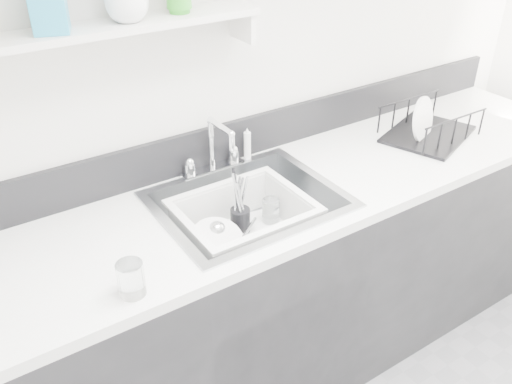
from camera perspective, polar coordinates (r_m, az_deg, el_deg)
room_shell at (r=1.05m, az=24.06°, el=14.85°), size 3.50×3.00×2.60m
counter_run at (r=2.19m, az=-0.73°, el=-11.11°), size 3.20×0.62×0.92m
backsplash at (r=2.09m, az=-5.28°, el=4.65°), size 3.20×0.02×0.16m
sink at (r=1.95m, az=-0.81°, el=-3.11°), size 0.64×0.52×0.20m
faucet at (r=2.06m, az=-4.54°, el=3.61°), size 0.26×0.18×0.23m
side_sprayer at (r=2.13m, az=-0.92°, el=5.06°), size 0.03×0.03×0.14m
wall_shelf at (r=1.72m, az=-15.66°, el=16.01°), size 1.00×0.16×0.12m
wash_tub at (r=1.92m, az=-1.29°, el=-3.48°), size 0.51×0.45×0.18m
plate_stack at (r=1.91m, az=-3.89°, el=-5.53°), size 0.23×0.22×0.09m
utensil_cup at (r=1.99m, az=-1.68°, el=-2.73°), size 0.07×0.07×0.25m
ladle at (r=1.92m, az=-2.27°, el=-4.72°), size 0.24×0.25×0.07m
tumbler_in_tub at (r=2.04m, az=1.57°, el=-1.93°), size 0.08×0.08×0.09m
tumbler_counter at (r=1.53m, az=-13.02°, el=-8.91°), size 0.09×0.09×0.10m
dish_rack at (r=2.45m, az=17.86°, el=7.12°), size 0.47×0.41×0.14m
bowl_small at (r=1.95m, az=2.73°, el=-4.76°), size 0.15×0.15×0.04m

